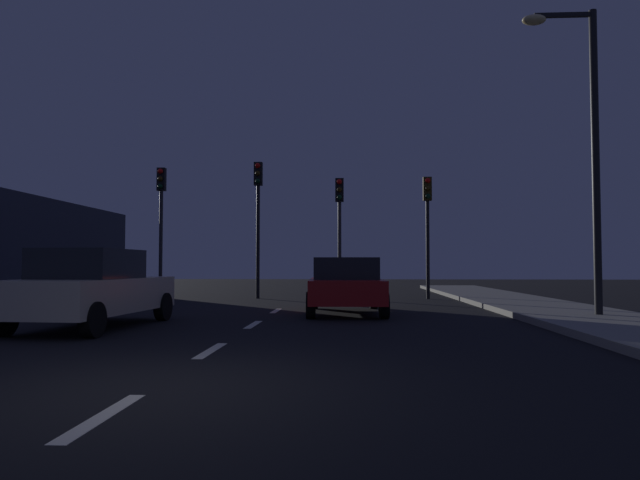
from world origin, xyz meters
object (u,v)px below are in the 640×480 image
object	(u,v)px
traffic_signal_center_left	(258,203)
traffic_signal_center_right	(339,214)
traffic_signal_far_left	(161,207)
car_adjacent_lane	(92,288)
street_lamp_right	(584,133)
traffic_signal_far_right	(428,213)
car_stopped_ahead	(346,285)

from	to	relation	value
traffic_signal_center_left	traffic_signal_center_right	world-z (taller)	traffic_signal_center_left
traffic_signal_far_left	car_adjacent_lane	world-z (taller)	traffic_signal_far_left
traffic_signal_center_left	street_lamp_right	world-z (taller)	street_lamp_right
traffic_signal_center_right	car_adjacent_lane	distance (m)	11.86
traffic_signal_center_right	traffic_signal_far_right	world-z (taller)	traffic_signal_far_right
traffic_signal_far_right	car_adjacent_lane	distance (m)	13.59
street_lamp_right	traffic_signal_center_left	bearing A→B (deg)	136.82
car_stopped_ahead	car_adjacent_lane	distance (m)	6.45
traffic_signal_center_left	street_lamp_right	xyz separation A→B (m)	(9.03, -8.47, 0.69)
traffic_signal_center_left	traffic_signal_far_right	xyz separation A→B (m)	(6.50, -0.00, -0.40)
traffic_signal_far_left	traffic_signal_center_left	bearing A→B (deg)	0.01
traffic_signal_far_left	street_lamp_right	distance (m)	15.40
traffic_signal_center_right	car_stopped_ahead	bearing A→B (deg)	-87.54
traffic_signal_center_right	car_stopped_ahead	distance (m)	7.13
traffic_signal_center_left	car_stopped_ahead	bearing A→B (deg)	-62.74
traffic_signal_far_right	car_adjacent_lane	size ratio (longest dim) A/B	1.04
traffic_signal_center_right	traffic_signal_far_left	bearing A→B (deg)	179.99
car_stopped_ahead	traffic_signal_center_left	bearing A→B (deg)	117.26
car_stopped_ahead	street_lamp_right	world-z (taller)	street_lamp_right
traffic_signal_far_left	car_adjacent_lane	xyz separation A→B (m)	(2.09, -10.54, -2.75)
traffic_signal_far_left	traffic_signal_far_right	bearing A→B (deg)	-0.01
traffic_signal_far_right	car_stopped_ahead	world-z (taller)	traffic_signal_far_right
traffic_signal_center_right	street_lamp_right	distance (m)	10.37
traffic_signal_far_left	street_lamp_right	size ratio (longest dim) A/B	0.70
traffic_signal_far_left	traffic_signal_center_right	distance (m)	6.97
traffic_signal_far_left	street_lamp_right	xyz separation A→B (m)	(12.84, -8.47, 0.81)
car_adjacent_lane	street_lamp_right	xyz separation A→B (m)	(10.75, 2.07, 3.56)
traffic_signal_center_left	car_stopped_ahead	size ratio (longest dim) A/B	1.20
traffic_signal_center_left	traffic_signal_center_right	xyz separation A→B (m)	(3.15, -0.00, -0.42)
traffic_signal_far_left	car_stopped_ahead	xyz separation A→B (m)	(7.25, -6.67, -2.80)
traffic_signal_far_left	street_lamp_right	bearing A→B (deg)	-33.42
traffic_signal_center_left	traffic_signal_center_right	distance (m)	3.18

